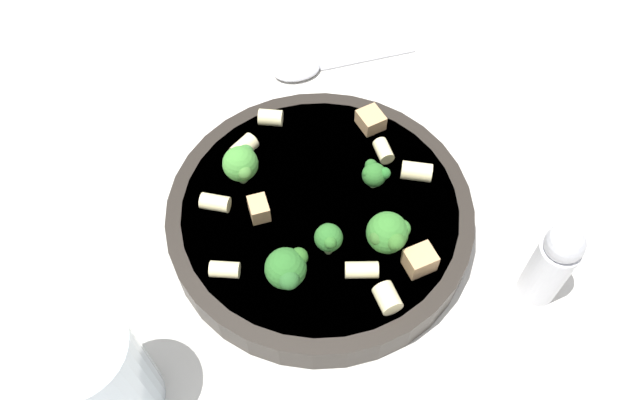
# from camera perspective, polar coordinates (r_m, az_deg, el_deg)

# --- Properties ---
(ground_plane) EXTENTS (2.00, 2.00, 0.00)m
(ground_plane) POSITION_cam_1_polar(r_m,az_deg,el_deg) (0.59, -0.00, -2.35)
(ground_plane) COLOR beige
(pasta_bowl) EXTENTS (0.28, 0.28, 0.03)m
(pasta_bowl) POSITION_cam_1_polar(r_m,az_deg,el_deg) (0.57, -0.00, -1.32)
(pasta_bowl) COLOR #28231E
(pasta_bowl) RESTS_ON ground_plane
(broccoli_floret_0) EXTENTS (0.04, 0.04, 0.04)m
(broccoli_floret_0) POSITION_cam_1_polar(r_m,az_deg,el_deg) (0.50, -3.04, -6.31)
(broccoli_floret_0) COLOR #84AD60
(broccoli_floret_0) RESTS_ON pasta_bowl
(broccoli_floret_1) EXTENTS (0.04, 0.04, 0.04)m
(broccoli_floret_1) POSITION_cam_1_polar(r_m,az_deg,el_deg) (0.52, 6.26, -3.05)
(broccoli_floret_1) COLOR #93B766
(broccoli_floret_1) RESTS_ON pasta_bowl
(broccoli_floret_2) EXTENTS (0.03, 0.03, 0.03)m
(broccoli_floret_2) POSITION_cam_1_polar(r_m,az_deg,el_deg) (0.51, 0.60, -3.48)
(broccoli_floret_2) COLOR #93B766
(broccoli_floret_2) RESTS_ON pasta_bowl
(broccoli_floret_3) EXTENTS (0.03, 0.04, 0.04)m
(broccoli_floret_3) POSITION_cam_1_polar(r_m,az_deg,el_deg) (0.56, -7.22, 3.33)
(broccoli_floret_3) COLOR #84AD60
(broccoli_floret_3) RESTS_ON pasta_bowl
(broccoli_floret_4) EXTENTS (0.03, 0.02, 0.03)m
(broccoli_floret_4) POSITION_cam_1_polar(r_m,az_deg,el_deg) (0.56, 5.00, 2.39)
(broccoli_floret_4) COLOR #9EC175
(broccoli_floret_4) RESTS_ON pasta_bowl
(rigatoni_0) EXTENTS (0.03, 0.02, 0.01)m
(rigatoni_0) POSITION_cam_1_polar(r_m,az_deg,el_deg) (0.56, -9.57, -0.24)
(rigatoni_0) COLOR beige
(rigatoni_0) RESTS_ON pasta_bowl
(rigatoni_1) EXTENTS (0.03, 0.02, 0.02)m
(rigatoni_1) POSITION_cam_1_polar(r_m,az_deg,el_deg) (0.58, 8.82, 2.60)
(rigatoni_1) COLOR beige
(rigatoni_1) RESTS_ON pasta_bowl
(rigatoni_2) EXTENTS (0.03, 0.03, 0.02)m
(rigatoni_2) POSITION_cam_1_polar(r_m,az_deg,el_deg) (0.59, -6.95, 4.80)
(rigatoni_2) COLOR beige
(rigatoni_2) RESTS_ON pasta_bowl
(rigatoni_3) EXTENTS (0.02, 0.02, 0.01)m
(rigatoni_3) POSITION_cam_1_polar(r_m,az_deg,el_deg) (0.59, 5.82, 4.51)
(rigatoni_3) COLOR beige
(rigatoni_3) RESTS_ON pasta_bowl
(rigatoni_4) EXTENTS (0.03, 0.02, 0.01)m
(rigatoni_4) POSITION_cam_1_polar(r_m,az_deg,el_deg) (0.52, 3.83, -6.40)
(rigatoni_4) COLOR beige
(rigatoni_4) RESTS_ON pasta_bowl
(rigatoni_5) EXTENTS (0.02, 0.03, 0.02)m
(rigatoni_5) POSITION_cam_1_polar(r_m,az_deg,el_deg) (0.51, 6.19, -8.90)
(rigatoni_5) COLOR beige
(rigatoni_5) RESTS_ON pasta_bowl
(rigatoni_6) EXTENTS (0.03, 0.02, 0.01)m
(rigatoni_6) POSITION_cam_1_polar(r_m,az_deg,el_deg) (0.52, -8.70, -6.30)
(rigatoni_6) COLOR beige
(rigatoni_6) RESTS_ON pasta_bowl
(rigatoni_7) EXTENTS (0.03, 0.02, 0.02)m
(rigatoni_7) POSITION_cam_1_polar(r_m,az_deg,el_deg) (0.61, -4.54, 7.52)
(rigatoni_7) COLOR beige
(rigatoni_7) RESTS_ON pasta_bowl
(chicken_chunk_0) EXTENTS (0.03, 0.03, 0.02)m
(chicken_chunk_0) POSITION_cam_1_polar(r_m,az_deg,el_deg) (0.61, 4.66, 7.31)
(chicken_chunk_0) COLOR tan
(chicken_chunk_0) RESTS_ON pasta_bowl
(chicken_chunk_1) EXTENTS (0.03, 0.03, 0.02)m
(chicken_chunk_1) POSITION_cam_1_polar(r_m,az_deg,el_deg) (0.52, 9.12, -5.45)
(chicken_chunk_1) COLOR tan
(chicken_chunk_1) RESTS_ON pasta_bowl
(chicken_chunk_2) EXTENTS (0.02, 0.02, 0.02)m
(chicken_chunk_2) POSITION_cam_1_polar(r_m,az_deg,el_deg) (0.55, -5.63, -0.64)
(chicken_chunk_2) COLOR tan
(chicken_chunk_2) RESTS_ON pasta_bowl
(drinking_glass) EXTENTS (0.07, 0.07, 0.11)m
(drinking_glass) POSITION_cam_1_polar(r_m,az_deg,el_deg) (0.50, -19.45, -15.17)
(drinking_glass) COLOR silver
(drinking_glass) RESTS_ON ground_plane
(pepper_shaker) EXTENTS (0.03, 0.03, 0.10)m
(pepper_shaker) POSITION_cam_1_polar(r_m,az_deg,el_deg) (0.54, 20.46, -5.44)
(pepper_shaker) COLOR silver
(pepper_shaker) RESTS_ON ground_plane
(spoon) EXTENTS (0.17, 0.04, 0.01)m
(spoon) POSITION_cam_1_polar(r_m,az_deg,el_deg) (0.71, -0.43, 12.15)
(spoon) COLOR #B2B2B7
(spoon) RESTS_ON ground_plane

